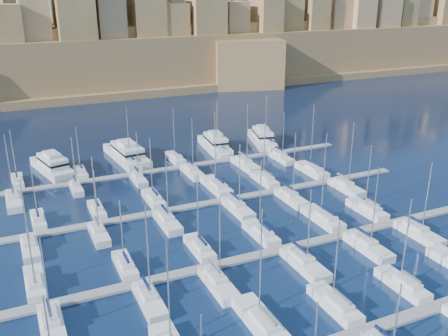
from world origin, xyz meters
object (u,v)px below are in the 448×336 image
sailboat_2 (261,322)px  sailboat_4 (403,285)px  motor_yacht_a (52,165)px  motor_yacht_d (262,137)px  motor_yacht_c (215,144)px  motor_yacht_b (127,153)px

sailboat_2 → sailboat_4: sailboat_2 is taller
motor_yacht_a → motor_yacht_d: size_ratio=1.05×
sailboat_4 → motor_yacht_c: (1.31, 69.89, 0.98)m
motor_yacht_b → motor_yacht_d: same height
sailboat_4 → motor_yacht_d: size_ratio=0.86×
sailboat_2 → motor_yacht_d: bearing=61.3°
sailboat_4 → motor_yacht_a: bearing=119.4°
motor_yacht_c → motor_yacht_d: size_ratio=1.01×
motor_yacht_b → sailboat_2: bearing=-90.5°
sailboat_4 → motor_yacht_d: (15.29, 69.70, 0.98)m
sailboat_2 → motor_yacht_d: size_ratio=1.01×
motor_yacht_d → motor_yacht_b: bearing=177.2°
sailboat_4 → motor_yacht_b: 74.76m
sailboat_4 → motor_yacht_a: size_ratio=0.81×
motor_yacht_c → motor_yacht_d: 13.98m
motor_yacht_b → motor_yacht_d: bearing=-2.8°
motor_yacht_b → sailboat_4: bearing=-73.1°
sailboat_4 → motor_yacht_d: bearing=77.6°
sailboat_2 → motor_yacht_a: bearing=104.0°
sailboat_2 → motor_yacht_b: sailboat_2 is taller
sailboat_4 → motor_yacht_b: size_ratio=0.70×
sailboat_2 → sailboat_4: 22.39m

